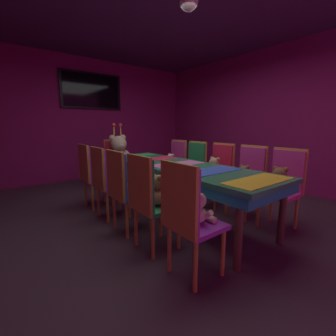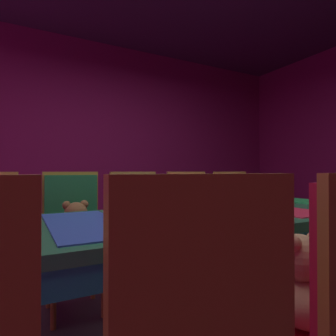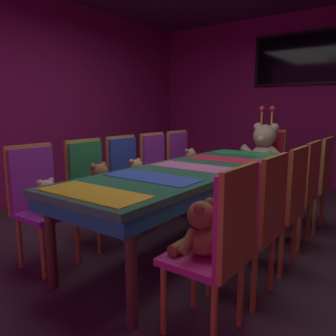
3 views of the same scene
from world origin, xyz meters
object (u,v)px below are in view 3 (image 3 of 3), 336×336
(chair_left_1, at_px, (90,181))
(chair_right_3, at_px, (303,184))
(chair_left_3, at_px, (157,166))
(chair_left_4, at_px, (181,160))
(chair_right_0, at_px, (224,237))
(teddy_left_0, at_px, (48,198))
(chair_right_1, at_px, (261,214))
(chair_right_4, at_px, (317,175))
(chair_left_0, at_px, (37,193))
(chair_left_2, at_px, (127,172))
(banquet_table, at_px, (193,176))
(teddy_left_1, at_px, (100,183))
(teddy_left_2, at_px, (137,175))
(throne_chair, at_px, (268,158))
(king_teddy_bear, at_px, (264,149))
(chair_right_2, at_px, (286,197))
(teddy_right_0, at_px, (200,231))
(teddy_right_1, at_px, (240,213))
(wall_tv, at_px, (298,59))
(teddy_left_4, at_px, (191,162))
(teddy_right_2, at_px, (267,194))
(teddy_right_4, at_px, (303,175))

(chair_left_1, distance_m, chair_right_3, 1.97)
(chair_left_3, xyz_separation_m, chair_left_4, (-0.01, 0.53, 0.00))
(chair_left_3, distance_m, chair_right_0, 2.31)
(teddy_left_0, relative_size, chair_right_1, 0.29)
(chair_right_0, height_order, chair_right_4, same)
(chair_left_0, height_order, chair_left_2, same)
(banquet_table, bearing_deg, chair_left_3, 147.85)
(teddy_left_1, distance_m, teddy_left_2, 0.51)
(throne_chair, bearing_deg, king_teddy_bear, -0.00)
(chair_right_2, xyz_separation_m, chair_right_3, (-0.02, 0.56, 0.00))
(teddy_left_2, relative_size, teddy_right_0, 0.93)
(teddy_left_2, distance_m, teddy_right_1, 1.51)
(chair_left_0, relative_size, chair_left_2, 1.00)
(chair_left_2, xyz_separation_m, throne_chair, (0.84, 1.97, 0.00))
(chair_left_1, height_order, wall_tv, wall_tv)
(teddy_left_4, distance_m, king_teddy_bear, 1.02)
(teddy_left_2, distance_m, king_teddy_bear, 1.93)
(chair_left_2, height_order, teddy_left_2, chair_left_2)
(teddy_right_0, height_order, teddy_right_2, teddy_right_2)
(teddy_left_0, xyz_separation_m, teddy_left_4, (-0.02, 2.14, 0.02))
(teddy_left_1, height_order, chair_left_4, chair_left_4)
(wall_tv, bearing_deg, teddy_right_0, -80.42)
(chair_left_1, bearing_deg, chair_left_4, 90.51)
(chair_left_0, distance_m, chair_right_2, 1.99)
(teddy_left_2, distance_m, chair_right_0, 1.86)
(teddy_left_2, distance_m, chair_right_3, 1.62)
(teddy_left_1, bearing_deg, chair_right_4, 45.88)
(chair_left_2, relative_size, wall_tv, 0.70)
(chair_left_1, bearing_deg, throne_chair, 71.48)
(teddy_left_1, xyz_separation_m, teddy_right_1, (1.40, -0.03, -0.02))
(chair_right_0, bearing_deg, teddy_right_0, 0.00)
(chair_left_3, distance_m, teddy_left_4, 0.55)
(banquet_table, height_order, chair_right_4, chair_right_4)
(teddy_right_4, bearing_deg, wall_tv, -71.02)
(chair_left_2, relative_size, chair_right_4, 1.00)
(chair_right_4, bearing_deg, banquet_table, 51.37)
(chair_right_1, distance_m, chair_right_4, 1.61)
(teddy_left_2, bearing_deg, chair_left_4, 98.14)
(chair_left_1, height_order, teddy_right_1, chair_left_1)
(teddy_left_1, xyz_separation_m, chair_right_1, (1.54, -0.03, 0.00))
(chair_left_2, xyz_separation_m, teddy_right_0, (1.54, -1.04, -0.00))
(chair_right_1, height_order, king_teddy_bear, king_teddy_bear)
(teddy_right_2, bearing_deg, chair_right_3, -102.77)
(chair_right_1, xyz_separation_m, king_teddy_bear, (-0.86, 2.35, 0.13))
(teddy_right_1, xyz_separation_m, teddy_right_2, (-0.00, 0.53, 0.02))
(chair_left_1, relative_size, teddy_right_2, 2.87)
(teddy_right_2, bearing_deg, wall_tv, -77.20)
(chair_left_2, bearing_deg, chair_right_1, -17.85)
(chair_left_4, distance_m, teddy_right_1, 2.24)
(chair_left_1, xyz_separation_m, chair_left_4, (-0.01, 1.58, 0.00))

